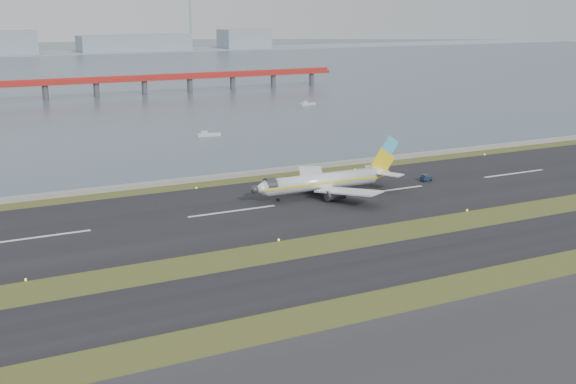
{
  "coord_description": "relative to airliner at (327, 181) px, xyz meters",
  "views": [
    {
      "loc": [
        -56.49,
        -107.62,
        42.28
      ],
      "look_at": [
        9.31,
        22.0,
        5.1
      ],
      "focal_mm": 45.0,
      "sensor_mm": 36.0,
      "label": 1
    }
  ],
  "objects": [
    {
      "name": "ground",
      "position": [
        -24.85,
        -32.84,
        -3.46
      ],
      "size": [
        1000.0,
        1000.0,
        0.0
      ],
      "primitive_type": "plane",
      "color": "#304117",
      "rests_on": "ground"
    },
    {
      "name": "taxiway_strip",
      "position": [
        -24.85,
        -44.84,
        -3.41
      ],
      "size": [
        1000.0,
        18.0,
        0.1
      ],
      "primitive_type": "cube",
      "color": "black",
      "rests_on": "ground"
    },
    {
      "name": "runway_strip",
      "position": [
        -24.85,
        -2.84,
        -3.41
      ],
      "size": [
        1000.0,
        45.0,
        0.1
      ],
      "primitive_type": "cube",
      "color": "black",
      "rests_on": "ground"
    },
    {
      "name": "seawall",
      "position": [
        -24.85,
        27.16,
        -2.96
      ],
      "size": [
        1000.0,
        2.5,
        1.0
      ],
      "primitive_type": "cube",
      "color": "gray",
      "rests_on": "ground"
    },
    {
      "name": "bay_water",
      "position": [
        -24.85,
        427.16,
        -3.46
      ],
      "size": [
        1400.0,
        800.0,
        1.3
      ],
      "primitive_type": "cube",
      "color": "#485867",
      "rests_on": "ground"
    },
    {
      "name": "red_pier",
      "position": [
        -4.85,
        217.16,
        3.82
      ],
      "size": [
        260.0,
        5.0,
        10.2
      ],
      "color": "#AF241E",
      "rests_on": "ground"
    },
    {
      "name": "far_shoreline",
      "position": [
        -11.23,
        587.16,
        2.61
      ],
      "size": [
        1400.0,
        80.0,
        60.5
      ],
      "color": "#8B99A4",
      "rests_on": "ground"
    },
    {
      "name": "airliner",
      "position": [
        0.0,
        0.0,
        0.0
      ],
      "size": [
        38.52,
        32.89,
        12.8
      ],
      "color": "white",
      "rests_on": "ground"
    },
    {
      "name": "pushback_tug",
      "position": [
        29.18,
        0.81,
        -2.59
      ],
      "size": [
        2.98,
        2.0,
        1.78
      ],
      "rotation": [
        0.0,
        0.0,
        0.15
      ],
      "color": "#132336",
      "rests_on": "ground"
    },
    {
      "name": "workboat_near",
      "position": [
        3.92,
        87.46,
        -2.85
      ],
      "size": [
        8.23,
        4.03,
        1.92
      ],
      "rotation": [
        0.0,
        0.0,
        -0.2
      ],
      "color": "silver",
      "rests_on": "ground"
    },
    {
      "name": "workboat_far",
      "position": [
        71.86,
        142.64,
        -2.84
      ],
      "size": [
        8.33,
        4.06,
        1.94
      ],
      "rotation": [
        0.0,
        0.0,
        0.2
      ],
      "color": "silver",
      "rests_on": "ground"
    }
  ]
}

